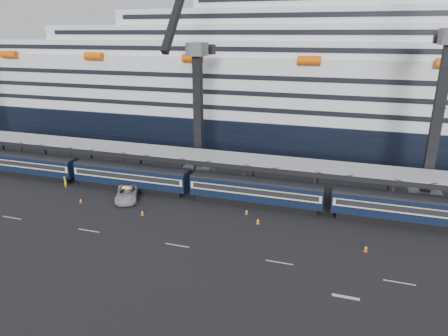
{
  "coord_description": "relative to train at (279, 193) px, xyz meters",
  "views": [
    {
      "loc": [
        3.67,
        -41.41,
        23.48
      ],
      "look_at": [
        -12.71,
        10.0,
        5.11
      ],
      "focal_mm": 32.0,
      "sensor_mm": 36.0,
      "label": 1
    }
  ],
  "objects": [
    {
      "name": "cruise_ship",
      "position": [
        3.57,
        35.99,
        10.14
      ],
      "size": [
        214.09,
        28.84,
        34.0
      ],
      "color": "black",
      "rests_on": "ground"
    },
    {
      "name": "worker",
      "position": [
        -33.84,
        -2.5,
        -1.29
      ],
      "size": [
        0.79,
        0.7,
        1.82
      ],
      "primitive_type": "imported",
      "rotation": [
        0.0,
        0.0,
        2.63
      ],
      "color": "#BFEB0C",
      "rests_on": "ground"
    },
    {
      "name": "lane_markings",
      "position": [
        12.8,
        -15.23,
        -2.19
      ],
      "size": [
        111.0,
        4.27,
        0.02
      ],
      "color": "beige",
      "rests_on": "ground"
    },
    {
      "name": "train",
      "position": [
        0.0,
        0.0,
        0.0
      ],
      "size": [
        133.05,
        3.0,
        4.05
      ],
      "color": "black",
      "rests_on": "ground"
    },
    {
      "name": "ground",
      "position": [
        4.65,
        -10.0,
        -2.2
      ],
      "size": [
        260.0,
        260.0,
        0.0
      ],
      "primitive_type": "plane",
      "color": "black",
      "rests_on": "ground"
    },
    {
      "name": "traffic_cone_e",
      "position": [
        11.54,
        -8.74,
        -1.8
      ],
      "size": [
        0.41,
        0.41,
        0.82
      ],
      "color": "#F75C07",
      "rests_on": "ground"
    },
    {
      "name": "traffic_cone_d",
      "position": [
        -3.75,
        -3.4,
        -1.82
      ],
      "size": [
        0.39,
        0.39,
        0.77
      ],
      "color": "#F75C07",
      "rests_on": "ground"
    },
    {
      "name": "pickup_truck",
      "position": [
        -21.91,
        -3.83,
        -1.29
      ],
      "size": [
        5.53,
        7.2,
        1.82
      ],
      "primitive_type": "imported",
      "rotation": [
        0.0,
        0.0,
        0.44
      ],
      "color": "#A4A6AB",
      "rests_on": "ground"
    },
    {
      "name": "traffic_cone_b",
      "position": [
        -17.12,
        -7.98,
        -1.82
      ],
      "size": [
        0.38,
        0.38,
        0.77
      ],
      "color": "#F75C07",
      "rests_on": "ground"
    },
    {
      "name": "canopy",
      "position": [
        4.65,
        4.0,
        3.05
      ],
      "size": [
        130.0,
        6.25,
        5.53
      ],
      "color": "#95989D",
      "rests_on": "ground"
    },
    {
      "name": "crane_dark_near",
      "position": [
        -15.35,
        8.59,
        9.73
      ],
      "size": [
        4.5,
        17.75,
        35.08
      ],
      "color": "#4E5056",
      "rests_on": "ground"
    },
    {
      "name": "traffic_cone_c",
      "position": [
        -1.63,
        -5.73,
        -1.78
      ],
      "size": [
        0.43,
        0.43,
        0.86
      ],
      "color": "#F75C07",
      "rests_on": "ground"
    },
    {
      "name": "traffic_cone_a",
      "position": [
        -27.71,
        -6.94,
        -1.85
      ],
      "size": [
        0.36,
        0.36,
        0.71
      ],
      "color": "#F75C07",
      "rests_on": "ground"
    },
    {
      "name": "crane_dark_mid",
      "position": [
        19.65,
        7.59,
        11.16
      ],
      "size": [
        4.5,
        18.24,
        39.64
      ],
      "color": "#4E5056",
      "rests_on": "ground"
    }
  ]
}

